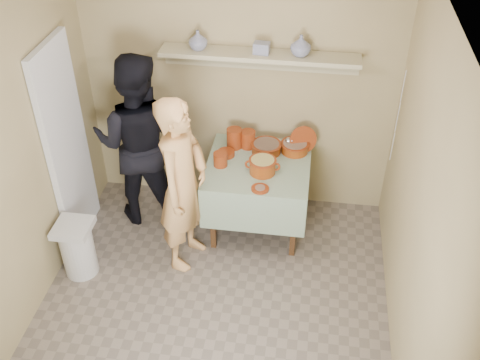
% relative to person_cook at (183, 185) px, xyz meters
% --- Properties ---
extents(ground, '(3.50, 3.50, 0.00)m').
position_rel_person_cook_xyz_m(ground, '(0.35, -0.74, -0.85)').
color(ground, '#72665A').
rests_on(ground, ground).
extents(tile_panel, '(0.06, 0.70, 2.00)m').
position_rel_person_cook_xyz_m(tile_panel, '(-1.11, 0.21, 0.15)').
color(tile_panel, silver).
rests_on(tile_panel, ground).
extents(plate_stack_a, '(0.15, 0.15, 0.20)m').
position_rel_person_cook_xyz_m(plate_stack_a, '(0.33, 0.79, 0.01)').
color(plate_stack_a, maroon).
rests_on(plate_stack_a, serving_table).
extents(plate_stack_b, '(0.15, 0.15, 0.17)m').
position_rel_person_cook_xyz_m(plate_stack_b, '(0.46, 0.81, 0.00)').
color(plate_stack_b, maroon).
rests_on(plate_stack_b, serving_table).
extents(bowl_stack, '(0.13, 0.13, 0.13)m').
position_rel_person_cook_xyz_m(bowl_stack, '(0.25, 0.46, -0.02)').
color(bowl_stack, maroon).
rests_on(bowl_stack, serving_table).
extents(empty_bowl, '(0.16, 0.16, 0.05)m').
position_rel_person_cook_xyz_m(empty_bowl, '(0.28, 0.63, -0.06)').
color(empty_bowl, maroon).
rests_on(empty_bowl, serving_table).
extents(propped_lid, '(0.29, 0.19, 0.25)m').
position_rel_person_cook_xyz_m(propped_lid, '(1.00, 0.83, 0.03)').
color(propped_lid, maroon).
rests_on(propped_lid, serving_table).
extents(vase_right, '(0.21, 0.21, 0.19)m').
position_rel_person_cook_xyz_m(vase_right, '(0.91, 0.89, 0.97)').
color(vase_right, navy).
rests_on(vase_right, wall_shelf).
extents(vase_left, '(0.24, 0.24, 0.18)m').
position_rel_person_cook_xyz_m(vase_left, '(-0.01, 0.89, 0.96)').
color(vase_left, navy).
rests_on(vase_left, wall_shelf).
extents(ceramic_box, '(0.15, 0.11, 0.10)m').
position_rel_person_cook_xyz_m(ceramic_box, '(0.57, 0.88, 0.92)').
color(ceramic_box, navy).
rests_on(ceramic_box, wall_shelf).
extents(person_cook, '(0.54, 0.69, 1.70)m').
position_rel_person_cook_xyz_m(person_cook, '(0.00, 0.00, 0.00)').
color(person_cook, tan).
rests_on(person_cook, ground).
extents(person_helper, '(0.91, 0.73, 1.78)m').
position_rel_person_cook_xyz_m(person_helper, '(-0.56, 0.57, 0.04)').
color(person_helper, black).
rests_on(person_helper, ground).
extents(room_shell, '(3.04, 3.54, 2.62)m').
position_rel_person_cook_xyz_m(room_shell, '(0.35, -0.74, 0.76)').
color(room_shell, tan).
rests_on(room_shell, ground).
extents(serving_table, '(0.97, 0.97, 0.76)m').
position_rel_person_cook_xyz_m(serving_table, '(0.60, 0.54, -0.21)').
color(serving_table, '#4C2D16').
rests_on(serving_table, ground).
extents(cazuela_meat_a, '(0.30, 0.30, 0.10)m').
position_rel_person_cook_xyz_m(cazuela_meat_a, '(0.65, 0.75, -0.03)').
color(cazuela_meat_a, '#742603').
rests_on(cazuela_meat_a, serving_table).
extents(cazuela_meat_b, '(0.28, 0.28, 0.10)m').
position_rel_person_cook_xyz_m(cazuela_meat_b, '(0.92, 0.79, -0.03)').
color(cazuela_meat_b, '#742603').
rests_on(cazuela_meat_b, serving_table).
extents(ladle, '(0.08, 0.26, 0.19)m').
position_rel_person_cook_xyz_m(ladle, '(0.86, 0.80, 0.02)').
color(ladle, silver).
rests_on(ladle, cazuela_meat_b).
extents(cazuela_rice, '(0.33, 0.25, 0.14)m').
position_rel_person_cook_xyz_m(cazuela_rice, '(0.65, 0.41, -0.00)').
color(cazuela_rice, '#742603').
rests_on(cazuela_rice, serving_table).
extents(front_plate, '(0.16, 0.16, 0.03)m').
position_rel_person_cook_xyz_m(front_plate, '(0.66, 0.15, -0.08)').
color(front_plate, maroon).
rests_on(front_plate, serving_table).
extents(wall_shelf, '(1.80, 0.25, 0.21)m').
position_rel_person_cook_xyz_m(wall_shelf, '(0.55, 0.91, 0.83)').
color(wall_shelf, tan).
rests_on(wall_shelf, room_shell).
extents(trash_bin, '(0.32, 0.32, 0.56)m').
position_rel_person_cook_xyz_m(trash_bin, '(-0.93, -0.33, -0.56)').
color(trash_bin, silver).
rests_on(trash_bin, ground).
extents(electrical_cord, '(0.01, 0.05, 0.90)m').
position_rel_person_cook_xyz_m(electrical_cord, '(1.82, 0.74, 0.40)').
color(electrical_cord, silver).
rests_on(electrical_cord, wall_shelf).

